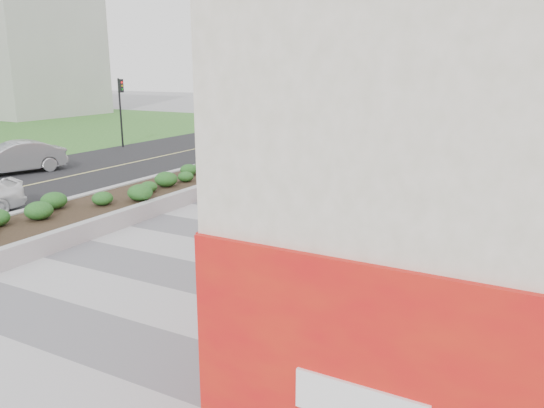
{
  "coord_description": "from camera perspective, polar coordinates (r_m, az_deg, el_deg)",
  "views": [
    {
      "loc": [
        7.45,
        -7.62,
        4.81
      ],
      "look_at": [
        0.6,
        5.04,
        1.1
      ],
      "focal_mm": 35.0,
      "sensor_mm": 36.0,
      "label": 1
    }
  ],
  "objects": [
    {
      "name": "traffic_signal_far",
      "position": [
        34.36,
        -15.96,
        10.48
      ],
      "size": [
        0.33,
        0.28,
        4.2
      ],
      "color": "black",
      "rests_on": "ground"
    },
    {
      "name": "car_silver",
      "position": [
        27.65,
        -25.98,
        4.51
      ],
      "size": [
        3.03,
        4.73,
        1.47
      ],
      "primitive_type": "imported",
      "rotation": [
        0.0,
        0.0,
        -0.36
      ],
      "color": "#999BA0",
      "rests_on": "ground"
    },
    {
      "name": "planter",
      "position": [
        20.02,
        -12.8,
        1.41
      ],
      "size": [
        3.0,
        18.0,
        0.9
      ],
      "color": "#9E9EA0",
      "rests_on": "ground"
    },
    {
      "name": "street",
      "position": [
        24.8,
        -24.18,
        1.99
      ],
      "size": [
        10.0,
        40.0,
        0.0
      ],
      "primitive_type": "cube",
      "color": "black",
      "rests_on": "ground"
    },
    {
      "name": "manhole_cover",
      "position": [
        13.57,
        -4.5,
        -6.34
      ],
      "size": [
        0.44,
        0.44,
        0.01
      ],
      "primitive_type": "cylinder",
      "color": "#595654",
      "rests_on": "ground"
    },
    {
      "name": "building",
      "position": [
        16.63,
        27.19,
        10.02
      ],
      "size": [
        6.04,
        24.08,
        8.0
      ],
      "color": "#BBB6A0",
      "rests_on": "ground"
    },
    {
      "name": "traffic_signal_near",
      "position": [
        29.17,
        -1.92,
        10.4
      ],
      "size": [
        0.33,
        0.28,
        4.2
      ],
      "color": "black",
      "rests_on": "ground"
    },
    {
      "name": "skateboarder",
      "position": [
        15.34,
        -4.34,
        -0.86
      ],
      "size": [
        0.58,
        0.74,
        1.52
      ],
      "rotation": [
        0.0,
        0.0,
        0.37
      ],
      "color": "beige",
      "rests_on": "ground"
    },
    {
      "name": "distant_bldg_north_l",
      "position": [
        64.06,
        18.05,
        18.42
      ],
      "size": [
        16.0,
        12.0,
        20.0
      ],
      "primitive_type": "cube",
      "color": "#ADAAA3",
      "rests_on": "ground"
    },
    {
      "name": "walkway",
      "position": [
        13.83,
        -6.25,
        -5.97
      ],
      "size": [
        8.0,
        36.0,
        0.01
      ],
      "primitive_type": "cube",
      "color": "#A8A8AD",
      "rests_on": "ground"
    },
    {
      "name": "ground",
      "position": [
        11.69,
        -14.73,
        -10.35
      ],
      "size": [
        160.0,
        160.0,
        0.0
      ],
      "primitive_type": "plane",
      "color": "gray",
      "rests_on": "ground"
    },
    {
      "name": "car_dark",
      "position": [
        35.02,
        -3.19,
        7.62
      ],
      "size": [
        2.64,
        4.83,
        1.33
      ],
      "primitive_type": "imported",
      "rotation": [
        0.0,
        0.0,
        -0.18
      ],
      "color": "black",
      "rests_on": "ground"
    }
  ]
}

